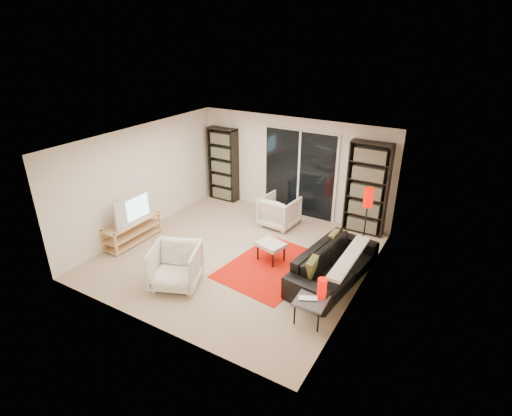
# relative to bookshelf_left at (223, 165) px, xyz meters

# --- Properties ---
(floor) EXTENTS (5.00, 5.00, 0.00)m
(floor) POSITION_rel_bookshelf_left_xyz_m (1.95, -2.33, -0.98)
(floor) COLOR tan
(floor) RESTS_ON ground
(wall_back) EXTENTS (5.00, 0.02, 2.40)m
(wall_back) POSITION_rel_bookshelf_left_xyz_m (1.95, 0.17, 0.22)
(wall_back) COLOR white
(wall_back) RESTS_ON ground
(wall_front) EXTENTS (5.00, 0.02, 2.40)m
(wall_front) POSITION_rel_bookshelf_left_xyz_m (1.95, -4.83, 0.22)
(wall_front) COLOR white
(wall_front) RESTS_ON ground
(wall_left) EXTENTS (0.02, 5.00, 2.40)m
(wall_left) POSITION_rel_bookshelf_left_xyz_m (-0.55, -2.33, 0.22)
(wall_left) COLOR white
(wall_left) RESTS_ON ground
(wall_right) EXTENTS (0.02, 5.00, 2.40)m
(wall_right) POSITION_rel_bookshelf_left_xyz_m (4.45, -2.33, 0.22)
(wall_right) COLOR white
(wall_right) RESTS_ON ground
(ceiling) EXTENTS (5.00, 5.00, 0.02)m
(ceiling) POSITION_rel_bookshelf_left_xyz_m (1.95, -2.33, 1.42)
(ceiling) COLOR white
(ceiling) RESTS_ON wall_back
(sliding_door) EXTENTS (1.92, 0.08, 2.16)m
(sliding_door) POSITION_rel_bookshelf_left_xyz_m (2.15, 0.13, 0.07)
(sliding_door) COLOR white
(sliding_door) RESTS_ON ground
(bookshelf_left) EXTENTS (0.80, 0.30, 1.95)m
(bookshelf_left) POSITION_rel_bookshelf_left_xyz_m (0.00, 0.00, 0.00)
(bookshelf_left) COLOR black
(bookshelf_left) RESTS_ON ground
(bookshelf_right) EXTENTS (0.90, 0.30, 2.10)m
(bookshelf_right) POSITION_rel_bookshelf_left_xyz_m (3.85, -0.00, 0.07)
(bookshelf_right) COLOR black
(bookshelf_right) RESTS_ON ground
(tv_stand) EXTENTS (0.43, 1.36, 0.50)m
(tv_stand) POSITION_rel_bookshelf_left_xyz_m (-0.34, -3.01, -0.71)
(tv_stand) COLOR #E1BF83
(tv_stand) RESTS_ON floor
(tv) EXTENTS (0.17, 1.06, 0.61)m
(tv) POSITION_rel_bookshelf_left_xyz_m (-0.32, -3.01, -0.17)
(tv) COLOR black
(tv) RESTS_ON tv_stand
(rug) EXTENTS (1.76, 2.23, 0.01)m
(rug) POSITION_rel_bookshelf_left_xyz_m (2.77, -2.38, -0.97)
(rug) COLOR red
(rug) RESTS_ON floor
(sofa) EXTENTS (1.13, 2.28, 0.64)m
(sofa) POSITION_rel_bookshelf_left_xyz_m (3.95, -2.19, -0.65)
(sofa) COLOR black
(sofa) RESTS_ON floor
(armchair_back) EXTENTS (0.83, 0.85, 0.72)m
(armchair_back) POSITION_rel_bookshelf_left_xyz_m (2.05, -0.70, -0.61)
(armchair_back) COLOR silver
(armchair_back) RESTS_ON floor
(armchair_front) EXTENTS (1.09, 1.11, 0.78)m
(armchair_front) POSITION_rel_bookshelf_left_xyz_m (1.55, -3.78, -0.59)
(armchair_front) COLOR silver
(armchair_front) RESTS_ON floor
(ottoman) EXTENTS (0.60, 0.53, 0.40)m
(ottoman) POSITION_rel_bookshelf_left_xyz_m (2.64, -2.19, -0.63)
(ottoman) COLOR silver
(ottoman) RESTS_ON floor
(side_table) EXTENTS (0.51, 0.51, 0.40)m
(side_table) POSITION_rel_bookshelf_left_xyz_m (4.04, -3.46, -0.62)
(side_table) COLOR #4C4B50
(side_table) RESTS_ON floor
(laptop) EXTENTS (0.35, 0.30, 0.02)m
(laptop) POSITION_rel_bookshelf_left_xyz_m (4.01, -3.51, -0.56)
(laptop) COLOR silver
(laptop) RESTS_ON side_table
(table_lamp) EXTENTS (0.15, 0.15, 0.33)m
(table_lamp) POSITION_rel_bookshelf_left_xyz_m (4.15, -3.32, -0.41)
(table_lamp) COLOR #CB0900
(table_lamp) RESTS_ON side_table
(floor_lamp) EXTENTS (0.22, 0.22, 1.44)m
(floor_lamp) POSITION_rel_bookshelf_left_xyz_m (4.13, -0.95, 0.13)
(floor_lamp) COLOR black
(floor_lamp) RESTS_ON floor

